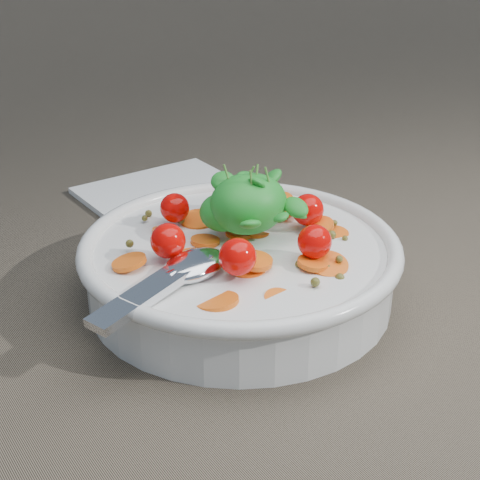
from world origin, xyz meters
TOP-DOWN VIEW (x-y plane):
  - ground at (0.00, 0.00)m, footprint 6.00×6.00m
  - bowl at (-0.03, 0.01)m, footprint 0.28×0.26m
  - napkin at (0.02, 0.23)m, footprint 0.17×0.15m

SIDE VIEW (x-z plane):
  - ground at x=0.00m, z-range 0.00..0.00m
  - napkin at x=0.02m, z-range 0.00..0.01m
  - bowl at x=-0.03m, z-range -0.02..0.08m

